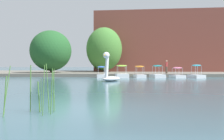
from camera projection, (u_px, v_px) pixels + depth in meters
ground_plane at (92, 109)px, 8.70m from camera, size 633.51×633.51×0.00m
shore_bank_far at (116, 73)px, 44.68m from camera, size 136.36×23.45×0.43m
swan_boat at (110, 74)px, 24.34m from camera, size 2.35×2.80×2.75m
pedal_boat_blue at (101, 74)px, 31.56m from camera, size 1.25×1.95×1.43m
pedal_boat_lime at (122, 74)px, 31.55m from camera, size 1.80×2.50×1.57m
pedal_boat_orange at (140, 74)px, 31.28m from camera, size 1.54×2.17×1.48m
pedal_boat_teal at (157, 74)px, 31.45m from camera, size 1.79×2.61×1.57m
pedal_boat_pink at (177, 75)px, 31.18m from camera, size 1.72×2.36×1.32m
pedal_boat_cyan at (196, 74)px, 30.77m from camera, size 1.77×2.39×1.61m
tree_willow_near_path at (104, 49)px, 43.28m from camera, size 8.18×8.08×7.54m
tree_willow_overhanging at (51, 51)px, 39.16m from camera, size 6.84×7.53×6.45m
person_on_path at (167, 66)px, 34.49m from camera, size 0.28×0.29×1.79m
apartment_block at (156, 43)px, 50.29m from camera, size 23.66×12.11×11.08m
reed_clump_foreground at (22, 92)px, 7.83m from camera, size 2.62×1.23×1.53m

